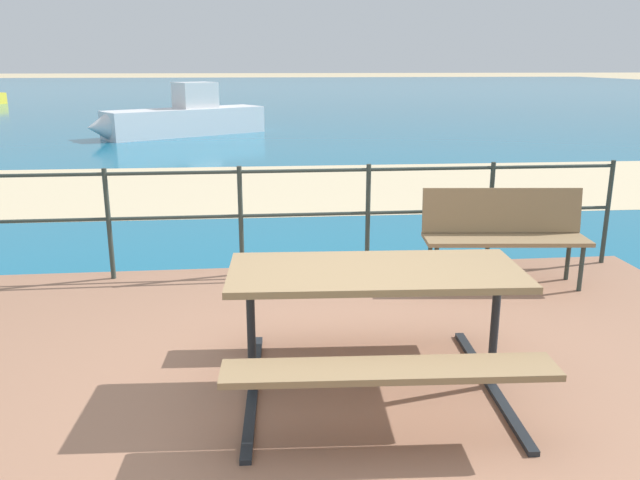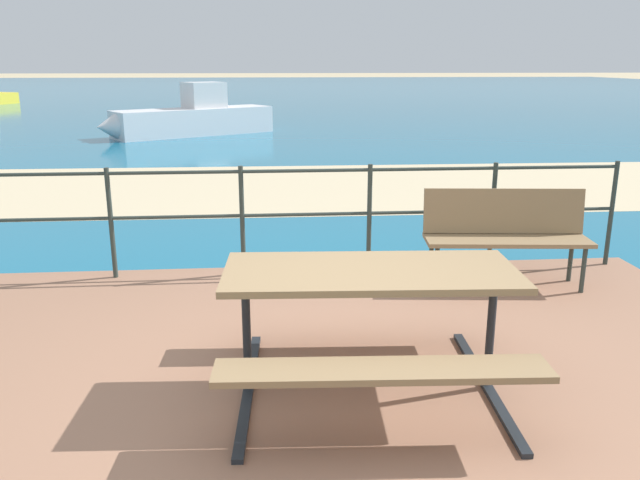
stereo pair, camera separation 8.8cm
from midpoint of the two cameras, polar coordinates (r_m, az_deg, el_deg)
name	(u,v)px [view 2 (the right image)]	position (r m, az deg, el deg)	size (l,w,h in m)	color
ground_plane	(333,410)	(3.89, 1.83, -14.96)	(240.00, 240.00, 0.00)	tan
patio_paving	(333,406)	(3.88, 1.83, -14.58)	(6.40, 5.20, 0.06)	#996B51
sea_water	(270,93)	(43.37, -4.42, 12.95)	(90.00, 90.00, 0.01)	#196B8E
beach_strip	(289,187)	(10.50, -2.57, 4.76)	(54.00, 4.29, 0.01)	beige
picnic_table	(370,300)	(3.75, 5.17, -5.37)	(1.76, 1.55, 0.77)	#8C704C
park_bench	(505,229)	(5.85, 16.64, 0.96)	(1.45, 0.55, 0.84)	#8C704C
railing_fence	(306,206)	(5.89, -0.81, 3.04)	(5.94, 0.04, 1.02)	#2D3833
boat_mid	(192,118)	(18.39, -11.25, 10.61)	(4.68, 3.41, 1.43)	silver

